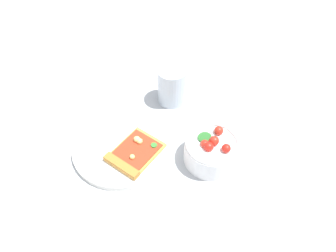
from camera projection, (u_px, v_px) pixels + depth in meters
name	position (u px, v px, depth m)	size (l,w,h in m)	color
ground_plane	(130.00, 152.00, 0.83)	(2.40, 2.40, 0.00)	#B2B7BC
plate	(122.00, 146.00, 0.83)	(0.24, 0.24, 0.01)	white
pizza_slice_main	(133.00, 154.00, 0.80)	(0.14, 0.15, 0.02)	gold
salad_bowl	(212.00, 150.00, 0.78)	(0.13, 0.13, 0.08)	white
soda_glass	(172.00, 86.00, 0.91)	(0.08, 0.08, 0.11)	silver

